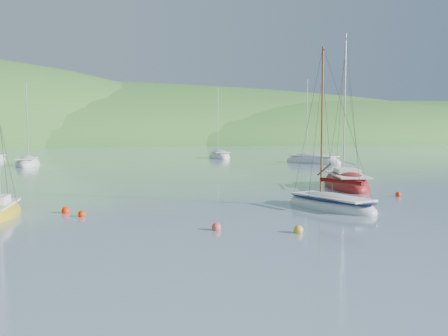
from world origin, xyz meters
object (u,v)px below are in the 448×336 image
object	(u,v)px
daysailer_white	(331,204)
distant_sloop_d	(313,162)
distant_sloop_a	(28,164)
sloop_red	(346,184)
distant_sloop_b	(219,157)

from	to	relation	value
daysailer_white	distant_sloop_d	world-z (taller)	distant_sloop_d
distant_sloop_a	sloop_red	bearing A→B (deg)	-50.71
daysailer_white	distant_sloop_a	bearing A→B (deg)	98.24
distant_sloop_a	distant_sloop_b	bearing A→B (deg)	20.77
distant_sloop_a	distant_sloop_b	size ratio (longest dim) A/B	0.93
daysailer_white	sloop_red	world-z (taller)	sloop_red
sloop_red	distant_sloop_a	distance (m)	41.62
sloop_red	distant_sloop_b	distance (m)	42.73
daysailer_white	sloop_red	xyz separation A→B (m)	(6.79, 8.67, 0.01)
sloop_red	distant_sloop_a	xyz separation A→B (m)	(-23.86, 34.10, -0.04)
daysailer_white	sloop_red	distance (m)	11.02
sloop_red	distant_sloop_d	size ratio (longest dim) A/B	1.05
daysailer_white	distant_sloop_a	world-z (taller)	distant_sloop_a
distant_sloop_a	distant_sloop_d	size ratio (longest dim) A/B	0.93
distant_sloop_b	distant_sloop_a	bearing A→B (deg)	-155.13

